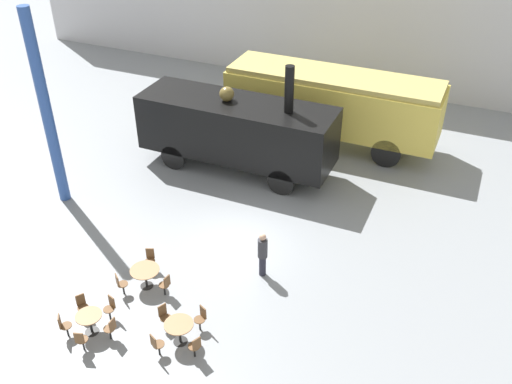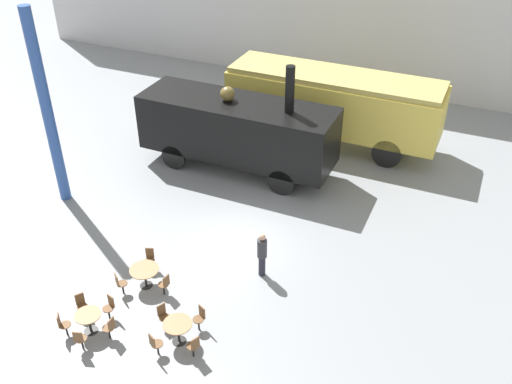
% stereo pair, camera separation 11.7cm
% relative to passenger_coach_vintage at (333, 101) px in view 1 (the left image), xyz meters
% --- Properties ---
extents(ground_plane, '(80.00, 80.00, 0.00)m').
position_rel_passenger_coach_vintage_xyz_m(ground_plane, '(-0.68, -8.84, -2.17)').
color(ground_plane, gray).
extents(backdrop_wall, '(44.00, 0.15, 9.00)m').
position_rel_passenger_coach_vintage_xyz_m(backdrop_wall, '(-0.68, 7.07, 2.33)').
color(backdrop_wall, silver).
rests_on(backdrop_wall, ground_plane).
extents(passenger_coach_vintage, '(10.12, 2.80, 3.52)m').
position_rel_passenger_coach_vintage_xyz_m(passenger_coach_vintage, '(0.00, 0.00, 0.00)').
color(passenger_coach_vintage, '#E0C64C').
rests_on(passenger_coach_vintage, ground_plane).
extents(steam_locomotive, '(8.70, 2.66, 5.24)m').
position_rel_passenger_coach_vintage_xyz_m(steam_locomotive, '(-3.09, -4.10, -0.16)').
color(steam_locomotive, black).
rests_on(steam_locomotive, ground_plane).
extents(cafe_table_near, '(0.90, 0.90, 0.77)m').
position_rel_passenger_coach_vintage_xyz_m(cafe_table_near, '(-0.30, -14.17, -1.56)').
color(cafe_table_near, black).
rests_on(cafe_table_near, ground_plane).
extents(cafe_table_mid, '(0.82, 0.82, 0.72)m').
position_rel_passenger_coach_vintage_xyz_m(cafe_table_mid, '(-3.04, -14.93, -1.62)').
color(cafe_table_mid, black).
rests_on(cafe_table_mid, ground_plane).
extents(cafe_table_far, '(1.00, 1.00, 0.73)m').
position_rel_passenger_coach_vintage_xyz_m(cafe_table_far, '(-2.60, -12.47, -1.57)').
color(cafe_table_far, black).
rests_on(cafe_table_far, ground_plane).
extents(cafe_chair_0, '(0.38, 0.40, 0.87)m').
position_rel_passenger_coach_vintage_xyz_m(cafe_chair_0, '(0.05, -13.43, -1.66)').
color(cafe_chair_0, black).
rests_on(cafe_chair_0, ground_plane).
extents(cafe_chair_1, '(0.40, 0.38, 0.87)m').
position_rel_passenger_coach_vintage_xyz_m(cafe_chair_1, '(-1.05, -13.82, -1.66)').
color(cafe_chair_1, black).
rests_on(cafe_chair_1, ground_plane).
extents(cafe_chair_2, '(0.38, 0.40, 0.87)m').
position_rel_passenger_coach_vintage_xyz_m(cafe_chair_2, '(-0.66, -14.92, -1.66)').
color(cafe_chair_2, black).
rests_on(cafe_chair_2, ground_plane).
extents(cafe_chair_3, '(0.40, 0.38, 0.87)m').
position_rel_passenger_coach_vintage_xyz_m(cafe_chair_3, '(0.44, -14.53, -1.66)').
color(cafe_chair_3, black).
rests_on(cafe_chair_3, ground_plane).
extents(cafe_chair_4, '(0.36, 0.36, 0.87)m').
position_rel_passenger_coach_vintage_xyz_m(cafe_chair_4, '(-2.25, -14.92, -1.66)').
color(cafe_chair_4, black).
rests_on(cafe_chair_4, ground_plane).
extents(cafe_chair_5, '(0.37, 0.39, 0.87)m').
position_rel_passenger_coach_vintage_xyz_m(cafe_chair_5, '(-2.80, -14.18, -1.66)').
color(cafe_chair_5, black).
rests_on(cafe_chair_5, ground_plane).
extents(cafe_chair_6, '(0.40, 0.40, 0.87)m').
position_rel_passenger_coach_vintage_xyz_m(cafe_chair_6, '(-3.67, -14.48, -1.66)').
color(cafe_chair_6, black).
rests_on(cafe_chair_6, ground_plane).
extents(cafe_chair_7, '(0.40, 0.40, 0.87)m').
position_rel_passenger_coach_vintage_xyz_m(cafe_chair_7, '(-3.66, -15.40, -1.66)').
color(cafe_chair_7, black).
rests_on(cafe_chair_7, ground_plane).
extents(cafe_chair_8, '(0.37, 0.39, 0.87)m').
position_rel_passenger_coach_vintage_xyz_m(cafe_chair_8, '(-2.79, -15.67, -1.66)').
color(cafe_chair_8, black).
rests_on(cafe_chair_8, ground_plane).
extents(cafe_chair_9, '(0.37, 0.36, 0.87)m').
position_rel_passenger_coach_vintage_xyz_m(cafe_chair_9, '(-1.74, -12.60, -1.66)').
color(cafe_chair_9, black).
rests_on(cafe_chair_9, ground_plane).
extents(cafe_chair_10, '(0.38, 0.39, 0.87)m').
position_rel_passenger_coach_vintage_xyz_m(cafe_chair_10, '(-2.93, -11.66, -1.66)').
color(cafe_chair_10, black).
rests_on(cafe_chair_10, ground_plane).
extents(cafe_chair_11, '(0.40, 0.40, 0.87)m').
position_rel_passenger_coach_vintage_xyz_m(cafe_chair_11, '(-3.14, -13.16, -1.66)').
color(cafe_chair_11, black).
rests_on(cafe_chair_11, ground_plane).
extents(visitor_person, '(0.34, 0.34, 1.77)m').
position_rel_passenger_coach_vintage_xyz_m(visitor_person, '(0.80, -10.34, -1.20)').
color(visitor_person, '#262633').
rests_on(visitor_person, ground_plane).
extents(support_pillar, '(0.44, 0.44, 8.00)m').
position_rel_passenger_coach_vintage_xyz_m(support_pillar, '(-8.68, -9.26, 1.83)').
color(support_pillar, '#2D519E').
rests_on(support_pillar, ground_plane).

